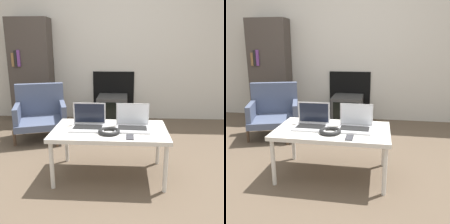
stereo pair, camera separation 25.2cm
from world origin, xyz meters
TOP-DOWN VIEW (x-y plane):
  - ground_plane at (0.00, 0.00)m, footprint 14.00×14.00m
  - wall_back at (-0.00, 2.08)m, footprint 7.00×0.08m
  - table at (0.00, 0.10)m, footprint 1.02×0.60m
  - laptop_left at (-0.20, 0.14)m, footprint 0.30×0.24m
  - laptop_right at (0.20, 0.14)m, footprint 0.31×0.25m
  - headphones at (-0.00, -0.01)m, footprint 0.19×0.19m
  - phone at (0.18, -0.10)m, footprint 0.06×0.12m
  - tv at (-0.07, 1.78)m, footprint 0.46×0.50m
  - armchair at (-0.98, 1.07)m, footprint 0.77×0.75m
  - bookshelf at (-1.37, 1.88)m, footprint 0.63×0.32m

SIDE VIEW (x-z plane):
  - ground_plane at x=0.00m, z-range 0.00..0.00m
  - tv at x=-0.07m, z-range 0.00..0.43m
  - armchair at x=-0.98m, z-range 0.00..0.70m
  - table at x=0.00m, z-range 0.19..0.64m
  - phone at x=0.18m, z-range 0.45..0.46m
  - headphones at x=0.00m, z-range 0.45..0.49m
  - laptop_left at x=-0.20m, z-range 0.39..0.61m
  - laptop_right at x=0.20m, z-range 0.39..0.61m
  - bookshelf at x=-1.37m, z-range 0.00..1.60m
  - wall_back at x=0.00m, z-range -0.01..2.59m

